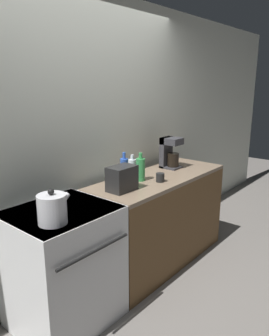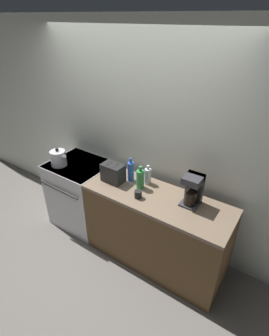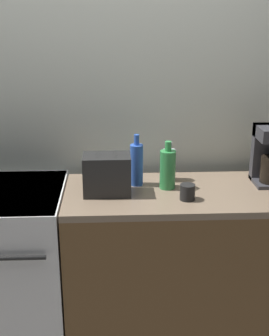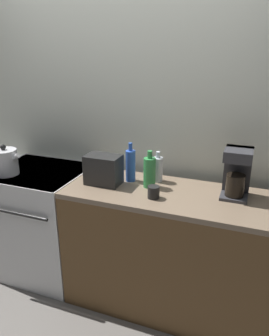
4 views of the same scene
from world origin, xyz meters
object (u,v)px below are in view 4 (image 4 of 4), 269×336
at_px(kettle, 5,162).
at_px(toaster, 103,170).
at_px(bottle_clear, 158,169).
at_px(cup_black, 154,192).
at_px(bottle_green, 150,172).
at_px(bottle_blue, 131,165).
at_px(stove, 43,220).
at_px(coffee_maker, 237,172).

relative_size(kettle, toaster, 0.97).
xyz_separation_m(bottle_clear, cup_black, (0.06, -0.29, -0.05)).
distance_m(bottle_green, cup_black, 0.20).
distance_m(kettle, bottle_blue, 0.98).
bearing_deg(toaster, stove, 175.37).
height_order(bottle_blue, bottle_clear, bottle_blue).
distance_m(bottle_blue, cup_black, 0.35).
bearing_deg(coffee_maker, bottle_green, -173.82).
bearing_deg(bottle_green, kettle, -171.61).
relative_size(kettle, bottle_green, 0.91).
xyz_separation_m(kettle, bottle_blue, (0.95, 0.22, 0.02)).
bearing_deg(cup_black, bottle_blue, 138.20).
xyz_separation_m(stove, toaster, (0.62, -0.05, 0.56)).
bearing_deg(bottle_blue, coffee_maker, 0.44).
height_order(kettle, bottle_blue, bottle_blue).
bearing_deg(toaster, kettle, -172.57).
xyz_separation_m(stove, coffee_maker, (1.52, 0.07, 0.62)).
xyz_separation_m(bottle_blue, bottle_clear, (0.19, 0.06, -0.03)).
bearing_deg(stove, toaster, -4.63).
relative_size(stove, toaster, 3.72).
relative_size(bottle_blue, bottle_green, 1.09).
height_order(coffee_maker, bottle_clear, coffee_maker).
bearing_deg(bottle_blue, stove, -174.95).
bearing_deg(coffee_maker, kettle, -172.36).
relative_size(toaster, bottle_blue, 0.86).
height_order(toaster, cup_black, toaster).
relative_size(bottle_blue, bottle_clear, 1.28).
bearing_deg(toaster, coffee_maker, 7.82).
relative_size(bottle_blue, cup_black, 3.50).
bearing_deg(kettle, stove, 41.38).
height_order(coffee_maker, bottle_green, coffee_maker).
height_order(stove, bottle_blue, bottle_blue).
distance_m(toaster, cup_black, 0.43).
distance_m(bottle_blue, bottle_green, 0.18).
bearing_deg(cup_black, stove, 171.43).
height_order(stove, cup_black, cup_black).
relative_size(kettle, bottle_blue, 0.83).
distance_m(kettle, cup_black, 1.20).
height_order(stove, bottle_clear, bottle_clear).
distance_m(toaster, bottle_blue, 0.20).
height_order(kettle, cup_black, kettle).
xyz_separation_m(stove, bottle_blue, (0.78, 0.07, 0.57)).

